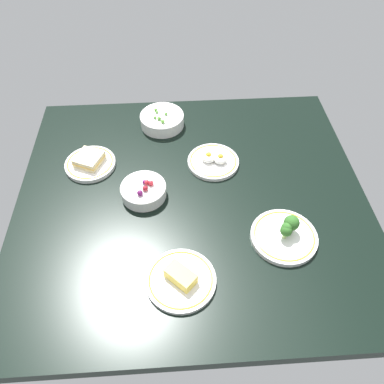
{
  "coord_description": "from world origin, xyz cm",
  "views": [
    {
      "loc": [
        5.22,
        81.57,
        99.3
      ],
      "look_at": [
        0.0,
        0.0,
        6.0
      ],
      "focal_mm": 35.3,
      "sensor_mm": 36.0,
      "label": 1
    }
  ],
  "objects_px": {
    "plate_eggs": "(213,161)",
    "plate_sandwich": "(90,162)",
    "plate_cheese": "(181,279)",
    "bowl_berries": "(144,190)",
    "plate_broccoli": "(285,234)",
    "bowl_peas": "(162,120)"
  },
  "relations": [
    {
      "from": "plate_cheese",
      "to": "plate_eggs",
      "type": "bearing_deg",
      "value": -106.6
    },
    {
      "from": "plate_eggs",
      "to": "plate_sandwich",
      "type": "distance_m",
      "value": 0.44
    },
    {
      "from": "bowl_berries",
      "to": "plate_cheese",
      "type": "relative_size",
      "value": 0.76
    },
    {
      "from": "bowl_berries",
      "to": "plate_cheese",
      "type": "distance_m",
      "value": 0.34
    },
    {
      "from": "plate_eggs",
      "to": "bowl_berries",
      "type": "bearing_deg",
      "value": 29.02
    },
    {
      "from": "bowl_berries",
      "to": "plate_broccoli",
      "type": "xyz_separation_m",
      "value": [
        -0.43,
        0.2,
        -0.01
      ]
    },
    {
      "from": "plate_broccoli",
      "to": "bowl_peas",
      "type": "xyz_separation_m",
      "value": [
        0.36,
        -0.57,
        0.01
      ]
    },
    {
      "from": "plate_eggs",
      "to": "bowl_peas",
      "type": "relative_size",
      "value": 1.07
    },
    {
      "from": "bowl_berries",
      "to": "plate_sandwich",
      "type": "bearing_deg",
      "value": -38.19
    },
    {
      "from": "plate_eggs",
      "to": "plate_broccoli",
      "type": "relative_size",
      "value": 0.91
    },
    {
      "from": "plate_cheese",
      "to": "bowl_peas",
      "type": "height_order",
      "value": "bowl_peas"
    },
    {
      "from": "plate_sandwich",
      "to": "plate_cheese",
      "type": "relative_size",
      "value": 0.9
    },
    {
      "from": "plate_eggs",
      "to": "plate_sandwich",
      "type": "xyz_separation_m",
      "value": [
        0.44,
        -0.02,
        0.0
      ]
    },
    {
      "from": "plate_eggs",
      "to": "bowl_berries",
      "type": "distance_m",
      "value": 0.28
    },
    {
      "from": "plate_cheese",
      "to": "bowl_peas",
      "type": "distance_m",
      "value": 0.69
    },
    {
      "from": "plate_sandwich",
      "to": "bowl_berries",
      "type": "height_order",
      "value": "bowl_berries"
    },
    {
      "from": "plate_eggs",
      "to": "plate_sandwich",
      "type": "height_order",
      "value": "plate_eggs"
    },
    {
      "from": "bowl_berries",
      "to": "plate_broccoli",
      "type": "relative_size",
      "value": 0.75
    },
    {
      "from": "plate_broccoli",
      "to": "bowl_peas",
      "type": "relative_size",
      "value": 1.17
    },
    {
      "from": "plate_sandwich",
      "to": "plate_broccoli",
      "type": "xyz_separation_m",
      "value": [
        -0.62,
        0.35,
        0.0
      ]
    },
    {
      "from": "plate_sandwich",
      "to": "bowl_berries",
      "type": "bearing_deg",
      "value": 141.81
    },
    {
      "from": "plate_eggs",
      "to": "plate_cheese",
      "type": "bearing_deg",
      "value": 73.4
    }
  ]
}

